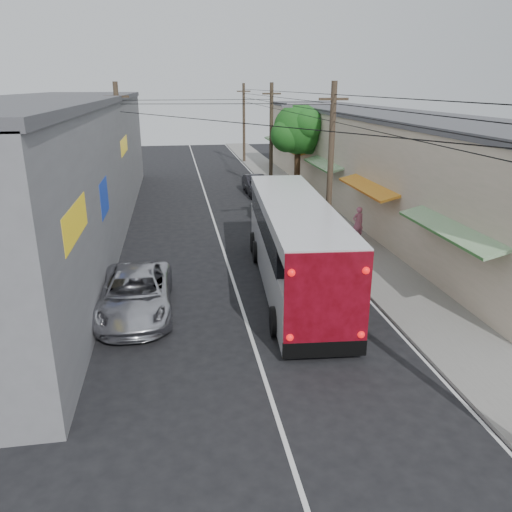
{
  "coord_description": "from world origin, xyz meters",
  "views": [
    {
      "loc": [
        -2.19,
        -10.1,
        7.82
      ],
      "look_at": [
        0.71,
        7.66,
        1.63
      ],
      "focal_mm": 35.0,
      "sensor_mm": 36.0,
      "label": 1
    }
  ],
  "objects": [
    {
      "name": "ground",
      "position": [
        0.0,
        0.0,
        0.0
      ],
      "size": [
        120.0,
        120.0,
        0.0
      ],
      "primitive_type": "plane",
      "color": "black",
      "rests_on": "ground"
    },
    {
      "name": "sidewalk",
      "position": [
        6.5,
        20.0,
        0.06
      ],
      "size": [
        3.0,
        80.0,
        0.12
      ],
      "primitive_type": "cube",
      "color": "slate",
      "rests_on": "ground"
    },
    {
      "name": "building_right",
      "position": [
        10.99,
        22.0,
        3.15
      ],
      "size": [
        7.09,
        40.0,
        6.25
      ],
      "color": "beige",
      "rests_on": "ground"
    },
    {
      "name": "building_left",
      "position": [
        -8.5,
        18.0,
        3.65
      ],
      "size": [
        7.2,
        36.0,
        7.25
      ],
      "color": "gray",
      "rests_on": "ground"
    },
    {
      "name": "utility_poles",
      "position": [
        3.13,
        20.33,
        4.13
      ],
      "size": [
        11.8,
        45.28,
        8.0
      ],
      "color": "#473828",
      "rests_on": "ground"
    },
    {
      "name": "street_tree",
      "position": [
        6.87,
        26.02,
        4.67
      ],
      "size": [
        4.4,
        4.0,
        6.6
      ],
      "color": "#3F2B19",
      "rests_on": "ground"
    },
    {
      "name": "coach_bus",
      "position": [
        2.38,
        8.5,
        1.82
      ],
      "size": [
        3.56,
        12.33,
        3.51
      ],
      "rotation": [
        0.0,
        0.0,
        -0.08
      ],
      "color": "silver",
      "rests_on": "ground"
    },
    {
      "name": "jeepney",
      "position": [
        -3.8,
        6.74,
        0.77
      ],
      "size": [
        2.57,
        5.53,
        1.54
      ],
      "primitive_type": "imported",
      "rotation": [
        0.0,
        0.0,
        -0.0
      ],
      "color": "silver",
      "rests_on": "ground"
    },
    {
      "name": "parked_suv",
      "position": [
        3.8,
        17.31,
        0.9
      ],
      "size": [
        2.84,
        6.34,
        1.81
      ],
      "primitive_type": "imported",
      "rotation": [
        0.0,
        0.0,
        0.05
      ],
      "color": "gray",
      "rests_on": "ground"
    },
    {
      "name": "parked_car_mid",
      "position": [
        3.8,
        25.93,
        0.64
      ],
      "size": [
        1.59,
        3.79,
        1.28
      ],
      "primitive_type": "imported",
      "rotation": [
        0.0,
        0.0,
        0.02
      ],
      "color": "#26262B",
      "rests_on": "ground"
    },
    {
      "name": "parked_car_far",
      "position": [
        3.8,
        27.0,
        0.68
      ],
      "size": [
        1.54,
        4.14,
        1.35
      ],
      "primitive_type": "imported",
      "rotation": [
        0.0,
        0.0,
        0.03
      ],
      "color": "black",
      "rests_on": "ground"
    },
    {
      "name": "pedestrian_near",
      "position": [
        7.12,
        13.88,
        0.99
      ],
      "size": [
        0.7,
        0.53,
        1.73
      ],
      "primitive_type": "imported",
      "rotation": [
        0.0,
        0.0,
        3.34
      ],
      "color": "#C26683",
      "rests_on": "sidewalk"
    },
    {
      "name": "pedestrian_far",
      "position": [
        5.4,
        16.63,
        0.92
      ],
      "size": [
        0.9,
        0.77,
        1.59
      ],
      "primitive_type": "imported",
      "rotation": [
        0.0,
        0.0,
        2.9
      ],
      "color": "#8FB1D0",
      "rests_on": "sidewalk"
    }
  ]
}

